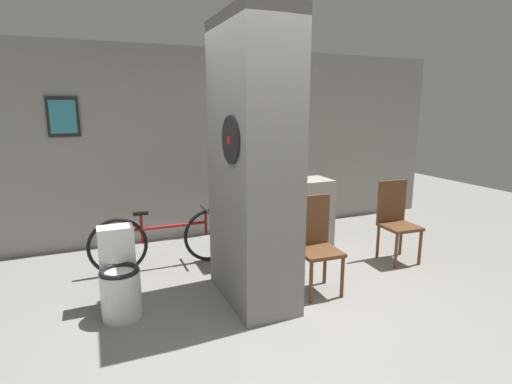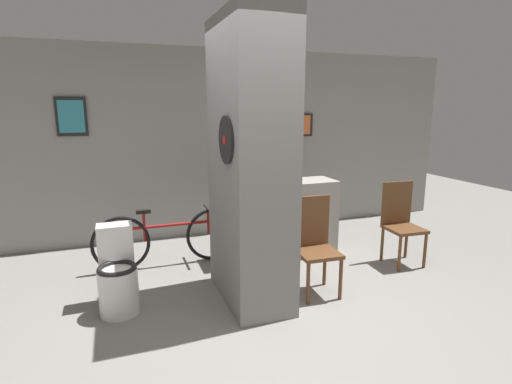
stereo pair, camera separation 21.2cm
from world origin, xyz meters
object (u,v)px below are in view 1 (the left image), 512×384
at_px(toilet, 120,279).
at_px(bottle_tall, 269,175).
at_px(chair_by_doorway, 396,218).
at_px(chair_near_pillar, 315,241).
at_px(bicycle, 166,239).

relative_size(toilet, bottle_tall, 2.60).
bearing_deg(chair_by_doorway, chair_near_pillar, -162.12).
height_order(chair_by_doorway, bottle_tall, bottle_tall).
bearing_deg(bicycle, toilet, -122.33).
bearing_deg(chair_by_doorway, bottle_tall, 160.71).
relative_size(bicycle, bottle_tall, 5.76).
xyz_separation_m(toilet, bicycle, (0.57, 0.91, 0.01)).
bearing_deg(bicycle, chair_near_pillar, -42.13).
bearing_deg(toilet, bottle_tall, 21.16).
xyz_separation_m(bicycle, bottle_tall, (1.19, -0.22, 0.70)).
bearing_deg(toilet, chair_near_pillar, -7.56).
height_order(chair_near_pillar, bicycle, chair_near_pillar).
distance_m(chair_near_pillar, chair_by_doorway, 1.36).
height_order(toilet, chair_near_pillar, chair_near_pillar).
bearing_deg(bottle_tall, chair_near_pillar, -84.70).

